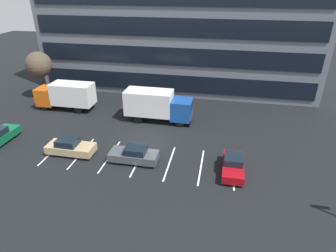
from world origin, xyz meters
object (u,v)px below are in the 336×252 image
box_truck_orange (66,95)px  sedan_maroon (233,165)px  box_truck_blue (157,104)px  sedan_tan (70,147)px  bare_tree (39,65)px  sedan_charcoal (134,154)px

box_truck_orange → sedan_maroon: 22.39m
box_truck_blue → sedan_maroon: box_truck_blue is taller
sedan_tan → bare_tree: bearing=130.1°
box_truck_blue → box_truck_orange: 11.80m
box_truck_blue → sedan_maroon: 12.05m
sedan_tan → sedan_charcoal: (6.17, -0.08, -0.01)m
bare_tree → box_truck_blue: bearing=-13.5°
box_truck_blue → sedan_charcoal: box_truck_blue is taller
sedan_charcoal → bare_tree: bare_tree is taller
box_truck_orange → sedan_charcoal: 15.17m
box_truck_blue → sedan_charcoal: (-0.10, -8.58, -1.27)m
sedan_tan → bare_tree: bare_tree is taller
box_truck_blue → bare_tree: 17.47m
box_truck_blue → sedan_tan: box_truck_blue is taller
box_truck_orange → sedan_maroon: box_truck_orange is taller
box_truck_blue → box_truck_orange: size_ratio=1.05×
sedan_maroon → sedan_tan: 14.72m
box_truck_blue → sedan_tan: (-6.27, -8.51, -1.26)m
box_truck_orange → sedan_charcoal: box_truck_orange is taller
bare_tree → box_truck_orange: bearing=-30.4°
sedan_maroon → sedan_charcoal: 8.56m
box_truck_blue → sedan_maroon: (8.45, -8.50, -1.30)m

